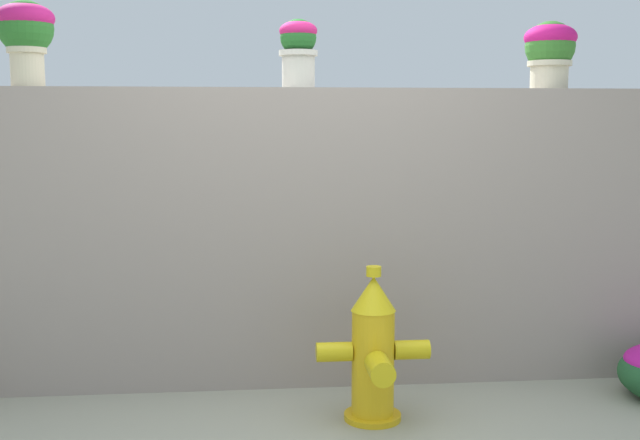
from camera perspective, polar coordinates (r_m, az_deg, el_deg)
stone_wall at (r=4.55m, az=-1.44°, el=-1.21°), size 6.54×0.36×1.69m
potted_plant_1 at (r=4.63m, az=-20.59°, el=12.75°), size 0.31×0.31×0.46m
potted_plant_2 at (r=4.49m, az=-1.59°, el=12.43°), size 0.22×0.22×0.38m
potted_plant_3 at (r=4.88m, az=16.37°, el=11.83°), size 0.30×0.30×0.40m
fire_hydrant at (r=4.01m, az=3.90°, el=-9.57°), size 0.58×0.45×0.79m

